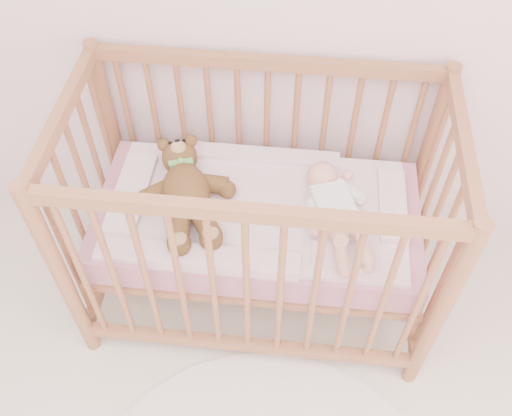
# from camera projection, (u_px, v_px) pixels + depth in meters

# --- Properties ---
(crib) EXTENTS (1.36, 0.76, 1.00)m
(crib) POSITION_uv_depth(u_px,v_px,m) (257.00, 218.00, 2.18)
(crib) COLOR #AA6E48
(crib) RESTS_ON floor
(mattress) EXTENTS (1.22, 0.62, 0.13)m
(mattress) POSITION_uv_depth(u_px,v_px,m) (257.00, 220.00, 2.19)
(mattress) COLOR #C47A91
(mattress) RESTS_ON crib
(blanket) EXTENTS (1.10, 0.58, 0.06)m
(blanket) POSITION_uv_depth(u_px,v_px,m) (257.00, 208.00, 2.13)
(blanket) COLOR #E9A0B9
(blanket) RESTS_ON mattress
(baby) EXTENTS (0.40, 0.57, 0.12)m
(baby) POSITION_uv_depth(u_px,v_px,m) (335.00, 205.00, 2.04)
(baby) COLOR white
(baby) RESTS_ON blanket
(teddy_bear) EXTENTS (0.54, 0.64, 0.15)m
(teddy_bear) POSITION_uv_depth(u_px,v_px,m) (186.00, 191.00, 2.07)
(teddy_bear) COLOR brown
(teddy_bear) RESTS_ON blanket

